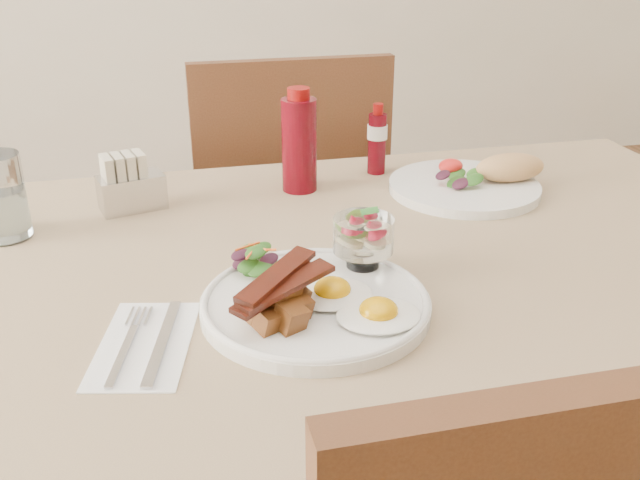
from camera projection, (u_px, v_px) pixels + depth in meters
table at (369, 312)px, 1.04m from camera, size 1.33×0.88×0.75m
chair_far at (285, 224)px, 1.68m from camera, size 0.42×0.42×0.93m
main_plate at (315, 305)px, 0.87m from camera, size 0.28×0.28×0.02m
fried_eggs at (355, 302)px, 0.84m from camera, size 0.16×0.18×0.03m
bacon_potato_pile at (282, 299)px, 0.81m from camera, size 0.13×0.11×0.05m
side_salad at (255, 260)px, 0.92m from camera, size 0.07×0.06×0.04m
fruit_cup at (363, 235)px, 0.93m from camera, size 0.08×0.08×0.08m
second_plate at (475, 181)px, 1.24m from camera, size 0.28×0.26×0.07m
ketchup_bottle at (299, 143)px, 1.22m from camera, size 0.07×0.07×0.18m
hot_sauce_bottle at (377, 140)px, 1.30m from camera, size 0.04×0.04×0.13m
sugar_caddy at (129, 186)px, 1.15m from camera, size 0.11×0.08×0.09m
water_glass at (0, 202)px, 1.04m from camera, size 0.07×0.07×0.13m
napkin_cutlery at (146, 343)px, 0.80m from camera, size 0.14×0.20×0.01m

